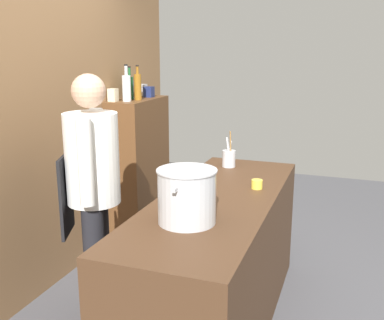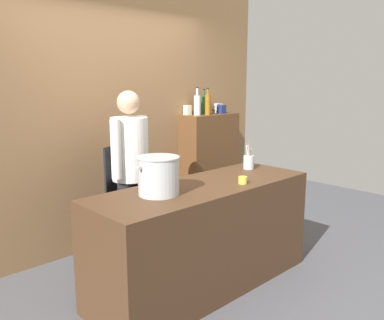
{
  "view_description": "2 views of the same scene",
  "coord_description": "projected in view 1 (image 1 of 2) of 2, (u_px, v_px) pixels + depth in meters",
  "views": [
    {
      "loc": [
        -2.58,
        -0.76,
        1.81
      ],
      "look_at": [
        0.29,
        0.27,
        1.05
      ],
      "focal_mm": 42.24,
      "sensor_mm": 36.0,
      "label": 1
    },
    {
      "loc": [
        -2.31,
        -2.28,
        1.75
      ],
      "look_at": [
        0.22,
        0.37,
        1.03
      ],
      "focal_mm": 37.93,
      "sensor_mm": 36.0,
      "label": 2
    }
  ],
  "objects": [
    {
      "name": "spice_tin_cream",
      "position": [
        113.0,
        95.0,
        4.07
      ],
      "size": [
        0.08,
        0.08,
        0.12
      ],
      "primitive_type": "cube",
      "color": "beige",
      "rests_on": "bar_cabinet"
    },
    {
      "name": "wine_glass_tall",
      "position": [
        132.0,
        86.0,
        4.36
      ],
      "size": [
        0.07,
        0.07,
        0.16
      ],
      "color": "silver",
      "rests_on": "bar_cabinet"
    },
    {
      "name": "chef",
      "position": [
        93.0,
        184.0,
        2.89
      ],
      "size": [
        0.5,
        0.4,
        1.66
      ],
      "rotation": [
        0.0,
        0.0,
        3.53
      ],
      "color": "black",
      "rests_on": "ground_plane"
    },
    {
      "name": "spice_tin_navy",
      "position": [
        149.0,
        92.0,
        4.43
      ],
      "size": [
        0.08,
        0.08,
        0.1
      ],
      "primitive_type": "cube",
      "color": "navy",
      "rests_on": "bar_cabinet"
    },
    {
      "name": "stockpot_large",
      "position": [
        187.0,
        196.0,
        2.39
      ],
      "size": [
        0.38,
        0.32,
        0.29
      ],
      "color": "#B7BABF",
      "rests_on": "prep_counter"
    },
    {
      "name": "prep_counter",
      "position": [
        216.0,
        263.0,
        2.93
      ],
      "size": [
        2.03,
        0.7,
        0.9
      ],
      "primitive_type": "cube",
      "color": "#472D1C",
      "rests_on": "ground_plane"
    },
    {
      "name": "wine_bottle_green",
      "position": [
        130.0,
        87.0,
        4.24
      ],
      "size": [
        0.07,
        0.07,
        0.31
      ],
      "color": "#1E592D",
      "rests_on": "bar_cabinet"
    },
    {
      "name": "brick_back_panel",
      "position": [
        26.0,
        94.0,
        3.14
      ],
      "size": [
        4.4,
        0.1,
        3.0
      ],
      "primitive_type": "cube",
      "color": "olive",
      "rests_on": "ground_plane"
    },
    {
      "name": "spice_tin_silver",
      "position": [
        142.0,
        90.0,
        4.51
      ],
      "size": [
        0.08,
        0.08,
        0.12
      ],
      "primitive_type": "cube",
      "color": "#B2B2B7",
      "rests_on": "bar_cabinet"
    },
    {
      "name": "wine_bottle_clear",
      "position": [
        127.0,
        87.0,
        4.07
      ],
      "size": [
        0.08,
        0.08,
        0.33
      ],
      "color": "silver",
      "rests_on": "bar_cabinet"
    },
    {
      "name": "utensil_crock",
      "position": [
        229.0,
        158.0,
        3.54
      ],
      "size": [
        0.1,
        0.1,
        0.29
      ],
      "color": "#B7BABF",
      "rests_on": "prep_counter"
    },
    {
      "name": "wine_bottle_amber",
      "position": [
        138.0,
        86.0,
        4.17
      ],
      "size": [
        0.07,
        0.07,
        0.32
      ],
      "color": "#8C5919",
      "rests_on": "bar_cabinet"
    },
    {
      "name": "butter_jar",
      "position": [
        257.0,
        184.0,
        3.0
      ],
      "size": [
        0.07,
        0.07,
        0.06
      ],
      "primitive_type": "cylinder",
      "color": "yellow",
      "rests_on": "prep_counter"
    },
    {
      "name": "bar_cabinet",
      "position": [
        139.0,
        167.0,
        4.46
      ],
      "size": [
        0.76,
        0.32,
        1.34
      ],
      "primitive_type": "cube",
      "color": "brown",
      "rests_on": "ground_plane"
    }
  ]
}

